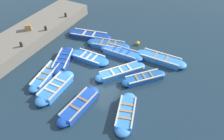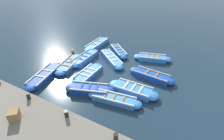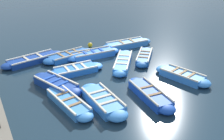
{
  "view_description": "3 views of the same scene",
  "coord_description": "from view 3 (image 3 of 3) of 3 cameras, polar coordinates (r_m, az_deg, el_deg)",
  "views": [
    {
      "loc": [
        6.43,
        -10.09,
        10.2
      ],
      "look_at": [
        0.99,
        0.21,
        0.19
      ],
      "focal_mm": 35.0,
      "sensor_mm": 36.0,
      "label": 1
    },
    {
      "loc": [
        -9.97,
        -6.15,
        7.39
      ],
      "look_at": [
        0.08,
        -0.63,
        0.18
      ],
      "focal_mm": 28.0,
      "sensor_mm": 36.0,
      "label": 2
    },
    {
      "loc": [
        -5.86,
        -12.0,
        6.28
      ],
      "look_at": [
        0.34,
        -0.68,
        0.38
      ],
      "focal_mm": 42.0,
      "sensor_mm": 36.0,
      "label": 3
    }
  ],
  "objects": [
    {
      "name": "boat_bow_out",
      "position": [
        14.47,
        15.02,
        -1.23
      ],
      "size": [
        1.73,
        3.32,
        0.43
      ],
      "color": "#3884E0",
      "rests_on": "ground"
    },
    {
      "name": "boat_far_corner",
      "position": [
        16.93,
        -4.06,
        3.42
      ],
      "size": [
        3.62,
        0.97,
        0.44
      ],
      "color": "blue",
      "rests_on": "ground"
    },
    {
      "name": "boat_mid_row",
      "position": [
        16.61,
        7.07,
        2.85
      ],
      "size": [
        2.69,
        2.85,
        0.42
      ],
      "color": "#1E59AD",
      "rests_on": "ground"
    },
    {
      "name": "boat_broadside",
      "position": [
        15.64,
        2.44,
        1.66
      ],
      "size": [
        2.92,
        3.47,
        0.45
      ],
      "color": "#3884E0",
      "rests_on": "ground"
    },
    {
      "name": "boat_centre",
      "position": [
        16.83,
        -16.77,
        2.19
      ],
      "size": [
        4.05,
        1.68,
        0.4
      ],
      "color": "navy",
      "rests_on": "ground"
    },
    {
      "name": "boat_inner_gap",
      "position": [
        14.83,
        -7.9,
        -0.02
      ],
      "size": [
        3.29,
        1.02,
        0.39
      ],
      "color": "blue",
      "rests_on": "ground"
    },
    {
      "name": "boat_end_of_row",
      "position": [
        11.71,
        -2.04,
        -6.71
      ],
      "size": [
        1.07,
        3.44,
        0.46
      ],
      "color": "#3884E0",
      "rests_on": "ground"
    },
    {
      "name": "boat_drifting",
      "position": [
        11.83,
        -9.49,
        -6.92
      ],
      "size": [
        1.25,
        3.55,
        0.39
      ],
      "color": "#3884E0",
      "rests_on": "ground"
    },
    {
      "name": "boat_outer_right",
      "position": [
        18.79,
        3.3,
        5.62
      ],
      "size": [
        3.9,
        0.99,
        0.44
      ],
      "color": "#3884E0",
      "rests_on": "ground"
    },
    {
      "name": "boat_stern_in",
      "position": [
        13.38,
        -12.11,
        -3.04
      ],
      "size": [
        1.96,
        3.42,
        0.46
      ],
      "color": "navy",
      "rests_on": "ground"
    },
    {
      "name": "boat_tucked",
      "position": [
        16.88,
        -9.25,
        3.03
      ],
      "size": [
        3.72,
        1.63,
        0.41
      ],
      "color": "#1E59AD",
      "rests_on": "ground"
    },
    {
      "name": "ground_plane",
      "position": [
        14.76,
        -2.42,
        -0.63
      ],
      "size": [
        120.0,
        120.0,
        0.0
      ],
      "primitive_type": "plane",
      "color": "#1C303F"
    },
    {
      "name": "buoy_orange_near",
      "position": [
        18.77,
        -4.8,
        5.47
      ],
      "size": [
        0.33,
        0.33,
        0.33
      ],
      "primitive_type": "sphere",
      "color": "#EAB214",
      "rests_on": "ground"
    },
    {
      "name": "boat_alongside",
      "position": [
        12.34,
        8.25,
        -5.26
      ],
      "size": [
        1.09,
        3.53,
        0.45
      ],
      "color": "#1947B7",
      "rests_on": "ground"
    }
  ]
}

